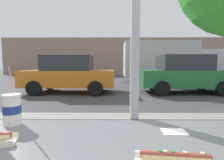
% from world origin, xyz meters
% --- Properties ---
extents(ground_plane, '(60.00, 60.00, 0.00)m').
position_xyz_m(ground_plane, '(0.00, 8.00, 0.00)').
color(ground_plane, '#424244').
extents(sidewalk_strip, '(16.00, 2.80, 0.15)m').
position_xyz_m(sidewalk_strip, '(0.00, 1.60, 0.08)').
color(sidewalk_strip, gray).
rests_on(sidewalk_strip, ground).
extents(building_facade_far, '(28.00, 1.20, 4.61)m').
position_xyz_m(building_facade_far, '(0.00, 20.66, 2.30)').
color(building_facade_far, gray).
rests_on(building_facade_far, ground).
extents(soda_cup_right, '(0.10, 0.10, 0.33)m').
position_xyz_m(soda_cup_right, '(-0.72, -0.06, 1.08)').
color(soda_cup_right, white).
rests_on(soda_cup_right, window_counter).
extents(hotdog_tray_near, '(0.27, 0.11, 0.05)m').
position_xyz_m(hotdog_tray_near, '(0.07, -0.45, 1.01)').
color(hotdog_tray_near, silver).
rests_on(hotdog_tray_near, window_counter).
extents(napkin_wrapper, '(0.12, 0.09, 0.00)m').
position_xyz_m(napkin_wrapper, '(0.18, -0.16, 0.99)').
color(napkin_wrapper, white).
rests_on(napkin_wrapper, window_counter).
extents(parked_car_orange, '(4.15, 1.99, 1.72)m').
position_xyz_m(parked_car_orange, '(-2.19, 6.86, 0.87)').
color(parked_car_orange, orange).
rests_on(parked_car_orange, ground).
extents(parked_car_green, '(4.13, 2.01, 1.74)m').
position_xyz_m(parked_car_green, '(3.16, 6.86, 0.88)').
color(parked_car_green, '#236B38').
rests_on(parked_car_green, ground).
extents(box_truck, '(6.80, 2.44, 2.90)m').
position_xyz_m(box_truck, '(3.92, 11.43, 1.59)').
color(box_truck, beige).
rests_on(box_truck, ground).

